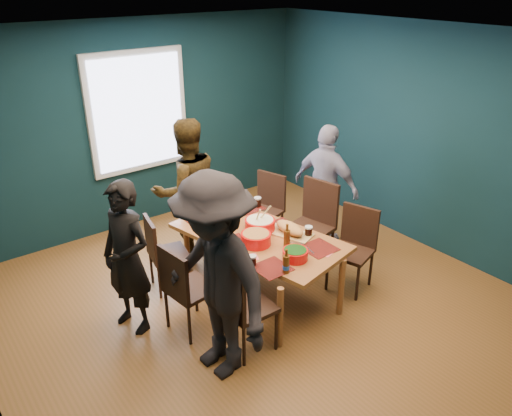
{
  "coord_description": "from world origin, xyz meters",
  "views": [
    {
      "loc": [
        -2.63,
        -3.48,
        3.2
      ],
      "look_at": [
        0.18,
        0.2,
        0.99
      ],
      "focal_mm": 35.0,
      "sensor_mm": 36.0,
      "label": 1
    }
  ],
  "objects_px": {
    "dining_table": "(259,240)",
    "chair_left_far": "(161,249)",
    "person_near_left": "(215,279)",
    "chair_right_far": "(267,204)",
    "chair_right_near": "(355,242)",
    "cutting_board": "(290,229)",
    "person_far_left": "(127,258)",
    "bowl_herbs": "(295,254)",
    "chair_left_mid": "(184,284)",
    "bowl_salad": "(256,238)",
    "bowl_dumpling": "(260,224)",
    "chair_right_mid": "(314,218)",
    "chair_left_near": "(240,302)",
    "person_back": "(187,190)",
    "person_right": "(326,187)"
  },
  "relations": [
    {
      "from": "dining_table",
      "to": "chair_left_far",
      "type": "height_order",
      "value": "chair_left_far"
    },
    {
      "from": "person_near_left",
      "to": "chair_right_far",
      "type": "bearing_deg",
      "value": 127.28
    },
    {
      "from": "chair_right_near",
      "to": "cutting_board",
      "type": "xyz_separation_m",
      "value": [
        -0.65,
        0.34,
        0.22
      ]
    },
    {
      "from": "person_far_left",
      "to": "bowl_herbs",
      "type": "height_order",
      "value": "person_far_left"
    },
    {
      "from": "chair_right_near",
      "to": "chair_left_mid",
      "type": "bearing_deg",
      "value": 149.67
    },
    {
      "from": "chair_left_far",
      "to": "bowl_salad",
      "type": "height_order",
      "value": "chair_left_far"
    },
    {
      "from": "dining_table",
      "to": "bowl_dumpling",
      "type": "distance_m",
      "value": 0.17
    },
    {
      "from": "chair_right_near",
      "to": "chair_right_mid",
      "type": "bearing_deg",
      "value": 77.28
    },
    {
      "from": "chair_right_near",
      "to": "chair_right_far",
      "type": "bearing_deg",
      "value": 77.91
    },
    {
      "from": "dining_table",
      "to": "chair_left_near",
      "type": "distance_m",
      "value": 0.99
    },
    {
      "from": "dining_table",
      "to": "chair_right_mid",
      "type": "xyz_separation_m",
      "value": [
        0.85,
        0.05,
        -0.02
      ]
    },
    {
      "from": "chair_left_far",
      "to": "chair_right_far",
      "type": "xyz_separation_m",
      "value": [
        1.58,
        0.16,
        0.03
      ]
    },
    {
      "from": "person_near_left",
      "to": "cutting_board",
      "type": "xyz_separation_m",
      "value": [
        1.26,
        0.52,
        -0.17
      ]
    },
    {
      "from": "dining_table",
      "to": "chair_right_near",
      "type": "xyz_separation_m",
      "value": [
        0.91,
        -0.54,
        -0.09
      ]
    },
    {
      "from": "dining_table",
      "to": "person_back",
      "type": "relative_size",
      "value": 1.14
    },
    {
      "from": "person_near_left",
      "to": "bowl_herbs",
      "type": "distance_m",
      "value": 1.0
    },
    {
      "from": "chair_left_far",
      "to": "bowl_dumpling",
      "type": "relative_size",
      "value": 2.68
    },
    {
      "from": "chair_left_mid",
      "to": "bowl_salad",
      "type": "distance_m",
      "value": 0.87
    },
    {
      "from": "chair_left_near",
      "to": "bowl_herbs",
      "type": "xyz_separation_m",
      "value": [
        0.7,
        0.07,
        0.21
      ]
    },
    {
      "from": "person_back",
      "to": "bowl_herbs",
      "type": "distance_m",
      "value": 1.74
    },
    {
      "from": "person_near_left",
      "to": "chair_right_near",
      "type": "bearing_deg",
      "value": 91.65
    },
    {
      "from": "chair_right_near",
      "to": "person_near_left",
      "type": "distance_m",
      "value": 1.95
    },
    {
      "from": "bowl_salad",
      "to": "person_near_left",
      "type": "bearing_deg",
      "value": -146.12
    },
    {
      "from": "person_right",
      "to": "person_near_left",
      "type": "xyz_separation_m",
      "value": [
        -2.32,
        -1.07,
        0.14
      ]
    },
    {
      "from": "chair_left_mid",
      "to": "person_back",
      "type": "bearing_deg",
      "value": 50.88
    },
    {
      "from": "chair_left_far",
      "to": "chair_right_mid",
      "type": "relative_size",
      "value": 0.83
    },
    {
      "from": "person_far_left",
      "to": "person_near_left",
      "type": "xyz_separation_m",
      "value": [
        0.35,
        -0.99,
        0.16
      ]
    },
    {
      "from": "chair_left_mid",
      "to": "chair_left_near",
      "type": "relative_size",
      "value": 1.0
    },
    {
      "from": "chair_left_far",
      "to": "person_right",
      "type": "height_order",
      "value": "person_right"
    },
    {
      "from": "chair_left_mid",
      "to": "chair_right_near",
      "type": "bearing_deg",
      "value": -19.24
    },
    {
      "from": "chair_right_far",
      "to": "bowl_herbs",
      "type": "height_order",
      "value": "chair_right_far"
    },
    {
      "from": "bowl_dumpling",
      "to": "bowl_salad",
      "type": "bearing_deg",
      "value": -135.62
    },
    {
      "from": "person_right",
      "to": "bowl_herbs",
      "type": "relative_size",
      "value": 6.34
    },
    {
      "from": "chair_left_mid",
      "to": "chair_right_far",
      "type": "distance_m",
      "value": 1.99
    },
    {
      "from": "person_right",
      "to": "bowl_herbs",
      "type": "height_order",
      "value": "person_right"
    },
    {
      "from": "person_far_left",
      "to": "bowl_dumpling",
      "type": "distance_m",
      "value": 1.43
    },
    {
      "from": "dining_table",
      "to": "chair_right_mid",
      "type": "relative_size",
      "value": 1.9
    },
    {
      "from": "dining_table",
      "to": "bowl_herbs",
      "type": "relative_size",
      "value": 8.02
    },
    {
      "from": "chair_right_near",
      "to": "dining_table",
      "type": "bearing_deg",
      "value": 131.44
    },
    {
      "from": "chair_left_far",
      "to": "chair_right_far",
      "type": "bearing_deg",
      "value": 17.27
    },
    {
      "from": "chair_left_far",
      "to": "bowl_herbs",
      "type": "distance_m",
      "value": 1.51
    },
    {
      "from": "dining_table",
      "to": "person_right",
      "type": "relative_size",
      "value": 1.26
    },
    {
      "from": "bowl_salad",
      "to": "bowl_dumpling",
      "type": "relative_size",
      "value": 0.94
    },
    {
      "from": "bowl_dumpling",
      "to": "cutting_board",
      "type": "height_order",
      "value": "bowl_dumpling"
    },
    {
      "from": "chair_right_mid",
      "to": "cutting_board",
      "type": "height_order",
      "value": "chair_right_mid"
    },
    {
      "from": "person_near_left",
      "to": "chair_left_mid",
      "type": "bearing_deg",
      "value": 174.73
    },
    {
      "from": "chair_right_near",
      "to": "person_far_left",
      "type": "height_order",
      "value": "person_far_left"
    },
    {
      "from": "chair_left_far",
      "to": "chair_right_near",
      "type": "xyz_separation_m",
      "value": [
        1.72,
        -1.2,
        0.03
      ]
    },
    {
      "from": "chair_right_far",
      "to": "person_near_left",
      "type": "height_order",
      "value": "person_near_left"
    },
    {
      "from": "chair_right_mid",
      "to": "bowl_herbs",
      "type": "bearing_deg",
      "value": -155.51
    }
  ]
}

